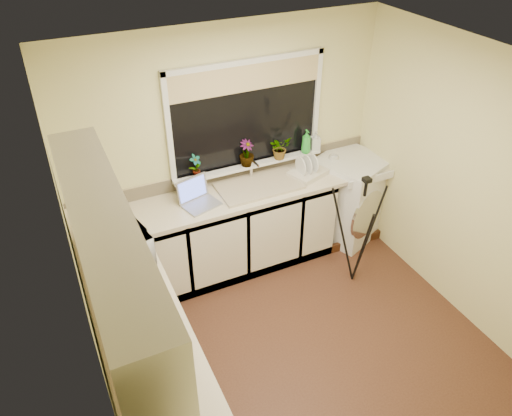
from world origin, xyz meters
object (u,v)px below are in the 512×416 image
object	(u,v)px
microwave	(123,244)
plant_c	(247,153)
cup_back	(334,159)
laptop	(197,197)
plant_a	(196,166)
dish_rack	(308,173)
tripod	(359,232)
plant_d	(280,148)
steel_jar	(143,349)
kettle	(138,277)
soap_bottle_green	(306,141)
soap_bottle_clear	(315,140)
washing_machine	(349,197)
cup_left	(174,415)

from	to	relation	value
microwave	plant_c	bearing A→B (deg)	-76.08
cup_back	laptop	bearing A→B (deg)	-175.97
plant_a	cup_back	size ratio (longest dim) A/B	2.12
dish_rack	microwave	distance (m)	2.06
tripod	laptop	bearing A→B (deg)	142.33
plant_d	cup_back	world-z (taller)	plant_d
steel_jar	plant_a	distance (m)	2.01
microwave	kettle	bearing A→B (deg)	169.31
steel_jar	soap_bottle_green	distance (m)	2.79
laptop	plant_d	bearing A→B (deg)	-3.69
kettle	soap_bottle_clear	world-z (taller)	soap_bottle_clear
plant_d	plant_a	bearing A→B (deg)	179.43
plant_c	soap_bottle_clear	distance (m)	0.80
steel_jar	cup_back	distance (m)	2.97
cup_back	washing_machine	bearing A→B (deg)	-32.69
plant_a	plant_c	bearing A→B (deg)	-0.04
plant_d	microwave	bearing A→B (deg)	-158.19
soap_bottle_clear	steel_jar	bearing A→B (deg)	-143.06
laptop	kettle	bearing A→B (deg)	-146.76
tripod	cup_back	size ratio (longest dim) A/B	10.91
plant_c	cup_left	bearing A→B (deg)	-123.10
washing_machine	steel_jar	xyz separation A→B (m)	(-2.66, -1.51, 0.48)
washing_machine	microwave	size ratio (longest dim) A/B	1.89
steel_jar	plant_d	world-z (taller)	plant_d
dish_rack	plant_d	size ratio (longest dim) A/B	1.55
steel_jar	soap_bottle_clear	distance (m)	2.90
plant_c	cup_left	xyz separation A→B (m)	(-1.47, -2.26, -0.24)
plant_c	plant_d	xyz separation A→B (m)	(0.37, -0.01, -0.02)
kettle	microwave	bearing A→B (deg)	92.44
soap_bottle_green	cup_left	size ratio (longest dim) A/B	2.48
plant_a	soap_bottle_green	distance (m)	1.20
tripod	microwave	world-z (taller)	tripod
cup_back	plant_c	bearing A→B (deg)	173.58
plant_a	soap_bottle_green	world-z (taller)	soap_bottle_green
kettle	washing_machine	bearing A→B (deg)	19.61
kettle	plant_a	bearing A→B (deg)	52.61
plant_d	cup_back	size ratio (longest dim) A/B	2.11
washing_machine	soap_bottle_green	world-z (taller)	soap_bottle_green
washing_machine	soap_bottle_green	size ratio (longest dim) A/B	3.76
kettle	cup_back	xyz separation A→B (m)	(2.36, 1.02, -0.07)
plant_c	washing_machine	bearing A→B (deg)	-10.95
plant_a	cup_left	xyz separation A→B (m)	(-0.94, -2.26, -0.22)
washing_machine	cup_left	world-z (taller)	cup_left
microwave	plant_d	xyz separation A→B (m)	(1.77, 0.71, 0.13)
laptop	cup_left	xyz separation A→B (m)	(-0.87, -2.04, -0.02)
soap_bottle_green	cup_left	bearing A→B (deg)	-133.70
microwave	soap_bottle_green	distance (m)	2.20
plant_a	soap_bottle_green	bearing A→B (deg)	-0.87
plant_c	plant_d	size ratio (longest dim) A/B	1.14
laptop	dish_rack	bearing A→B (deg)	-16.05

